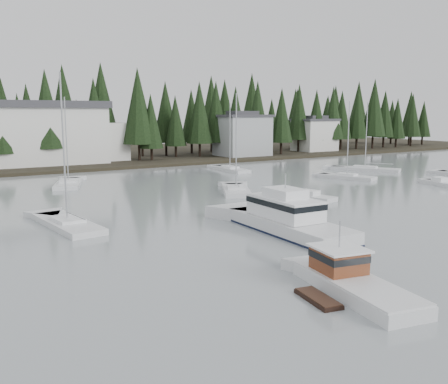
% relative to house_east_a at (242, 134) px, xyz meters
% --- Properties ---
extents(far_shore_land, '(240.00, 54.00, 1.00)m').
position_rel_house_east_a_xyz_m(far_shore_land, '(-36.00, 19.00, -4.90)').
color(far_shore_land, black).
rests_on(far_shore_land, ground).
extents(conifer_treeline, '(200.00, 22.00, 20.00)m').
position_rel_house_east_a_xyz_m(conifer_treeline, '(-36.00, 8.00, -4.90)').
color(conifer_treeline, black).
rests_on(conifer_treeline, ground).
extents(house_east_a, '(10.60, 8.48, 9.25)m').
position_rel_house_east_a_xyz_m(house_east_a, '(0.00, 0.00, 0.00)').
color(house_east_a, '#999EA0').
rests_on(house_east_a, ground).
extents(house_east_b, '(9.54, 7.42, 8.25)m').
position_rel_house_east_a_xyz_m(house_east_b, '(22.00, 2.00, -0.50)').
color(house_east_b, silver).
rests_on(house_east_b, ground).
extents(harbor_inn, '(29.50, 11.50, 10.90)m').
position_rel_house_east_a_xyz_m(harbor_inn, '(-38.96, 4.34, 0.87)').
color(harbor_inn, silver).
rests_on(harbor_inn, ground).
extents(lobster_boat_brown, '(5.23, 8.71, 4.12)m').
position_rel_house_east_a_xyz_m(lobster_boat_brown, '(-40.01, -68.89, -4.43)').
color(lobster_boat_brown, silver).
rests_on(lobster_boat_brown, ground).
extents(cabin_cruiser_center, '(4.31, 12.56, 5.34)m').
position_rel_house_east_a_xyz_m(cabin_cruiser_center, '(-34.12, -56.54, -4.10)').
color(cabin_cruiser_center, silver).
rests_on(cabin_cruiser_center, ground).
extents(sailboat_0, '(3.01, 9.47, 11.44)m').
position_rel_house_east_a_xyz_m(sailboat_0, '(-15.02, -18.48, -4.84)').
color(sailboat_0, silver).
rests_on(sailboat_0, ground).
extents(sailboat_1, '(5.96, 9.60, 11.93)m').
position_rel_house_east_a_xyz_m(sailboat_1, '(-41.94, -21.33, -4.85)').
color(sailboat_1, silver).
rests_on(sailboat_1, ground).
extents(sailboat_2, '(3.85, 9.97, 13.14)m').
position_rel_house_east_a_xyz_m(sailboat_2, '(-48.49, -45.35, -4.84)').
color(sailboat_2, silver).
rests_on(sailboat_2, ground).
extents(sailboat_4, '(6.92, 9.23, 12.17)m').
position_rel_house_east_a_xyz_m(sailboat_4, '(-26.57, -37.73, -4.84)').
color(sailboat_4, silver).
rests_on(sailboat_4, ground).
extents(sailboat_6, '(7.75, 10.84, 11.63)m').
position_rel_house_east_a_xyz_m(sailboat_6, '(3.93, -30.04, -4.85)').
color(sailboat_6, silver).
rests_on(sailboat_6, ground).
extents(sailboat_9, '(5.03, 8.49, 11.51)m').
position_rel_house_east_a_xyz_m(sailboat_9, '(-6.20, -35.84, -4.84)').
color(sailboat_9, silver).
rests_on(sailboat_9, ground).
extents(runabout_1, '(3.59, 6.23, 1.42)m').
position_rel_house_east_a_xyz_m(runabout_1, '(-22.52, -46.13, -4.77)').
color(runabout_1, silver).
rests_on(runabout_1, ground).
extents(runabout_2, '(3.10, 5.45, 1.42)m').
position_rel_house_east_a_xyz_m(runabout_2, '(-0.45, -46.90, -4.77)').
color(runabout_2, silver).
rests_on(runabout_2, ground).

